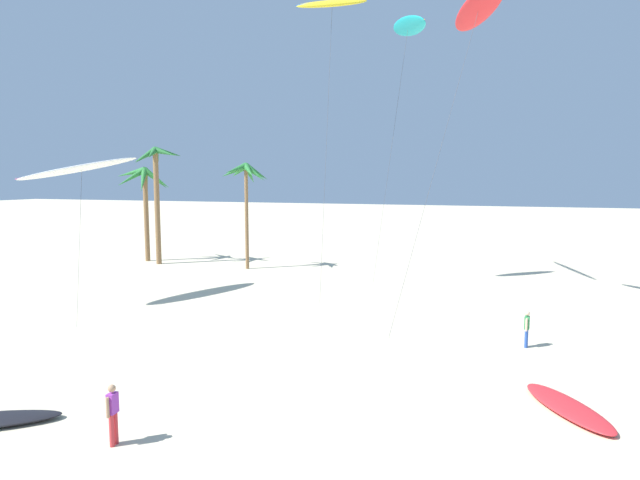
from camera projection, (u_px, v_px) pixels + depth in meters
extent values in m
cylinder|color=olive|center=(146.00, 216.00, 47.12)|extent=(0.42, 0.42, 8.02)
cone|color=#287533|center=(157.00, 179.00, 46.55)|extent=(2.64, 0.95, 2.02)
cone|color=#287533|center=(156.00, 179.00, 47.56)|extent=(1.52, 2.55, 2.11)
cone|color=#287533|center=(146.00, 177.00, 47.92)|extent=(1.89, 2.60, 1.75)
cone|color=#287533|center=(131.00, 173.00, 46.99)|extent=(2.85, 0.87, 1.11)
cone|color=#287533|center=(131.00, 178.00, 46.00)|extent=(1.89, 2.56, 1.85)
cone|color=#287533|center=(143.00, 181.00, 45.76)|extent=(1.62, 2.40, 2.26)
cylinder|color=olive|center=(157.00, 208.00, 45.37)|extent=(0.44, 0.44, 9.66)
cone|color=#23662D|center=(165.00, 153.00, 44.31)|extent=(2.40, 0.98, 1.06)
cone|color=#23662D|center=(168.00, 153.00, 45.46)|extent=(1.87, 2.20, 1.01)
cone|color=#23662D|center=(157.00, 156.00, 45.89)|extent=(1.60, 2.29, 1.45)
cone|color=#23662D|center=(145.00, 156.00, 45.20)|extent=(2.30, 0.59, 1.47)
cone|color=#23662D|center=(145.00, 156.00, 44.11)|extent=(1.27, 2.31, 1.61)
cone|color=#23662D|center=(152.00, 154.00, 43.80)|extent=(1.38, 2.37, 1.26)
cylinder|color=olive|center=(247.00, 218.00, 42.95)|extent=(0.28, 0.28, 8.26)
cone|color=#287533|center=(255.00, 173.00, 42.18)|extent=(2.08, 0.78, 1.62)
cone|color=#287533|center=(257.00, 173.00, 42.87)|extent=(1.93, 1.77, 1.55)
cone|color=#287533|center=(250.00, 175.00, 43.31)|extent=(0.66, 1.96, 1.77)
cone|color=#287533|center=(239.00, 171.00, 43.22)|extent=(2.14, 1.49, 1.34)
cone|color=#287533|center=(234.00, 171.00, 42.47)|extent=(2.17, 1.34, 1.35)
cone|color=#287533|center=(236.00, 169.00, 41.79)|extent=(1.39, 2.19, 1.10)
cone|color=#287533|center=(249.00, 171.00, 41.66)|extent=(1.84, 1.95, 1.32)
ellipsoid|color=red|center=(479.00, 7.00, 28.42)|extent=(3.76, 4.64, 2.19)
ellipsoid|color=yellow|center=(479.00, 7.00, 28.42)|extent=(2.93, 4.31, 1.61)
cylinder|color=#4C4C51|center=(437.00, 162.00, 26.51)|extent=(3.14, 7.16, 16.22)
ellipsoid|color=#19B2B7|center=(408.00, 26.00, 35.95)|extent=(4.30, 8.20, 2.80)
ellipsoid|color=orange|center=(408.00, 26.00, 35.95)|extent=(3.79, 7.96, 2.04)
cylinder|color=#4C4C51|center=(390.00, 158.00, 36.14)|extent=(1.70, 2.32, 17.36)
ellipsoid|color=yellow|center=(332.00, 3.00, 33.90)|extent=(4.52, 3.98, 1.71)
ellipsoid|color=blue|center=(332.00, 3.00, 33.89)|extent=(4.06, 3.49, 1.28)
cylinder|color=#4C4C51|center=(326.00, 148.00, 32.67)|extent=(0.77, 4.61, 18.23)
ellipsoid|color=white|center=(82.00, 168.00, 31.06)|extent=(3.52, 7.72, 2.00)
ellipsoid|color=#EA5193|center=(82.00, 168.00, 31.06)|extent=(2.53, 7.52, 1.66)
cylinder|color=#4C4C51|center=(79.00, 242.00, 28.70)|extent=(3.63, 4.77, 7.83)
ellipsoid|color=red|center=(568.00, 407.00, 16.83)|extent=(3.09, 3.99, 0.25)
ellipsoid|color=blue|center=(568.00, 406.00, 16.82)|extent=(1.81, 2.05, 0.15)
cylinder|color=red|center=(116.00, 428.00, 14.71)|extent=(0.14, 0.14, 0.91)
cylinder|color=red|center=(112.00, 430.00, 14.55)|extent=(0.14, 0.14, 0.91)
cube|color=purple|center=(112.00, 403.00, 14.55)|extent=(0.22, 0.31, 0.57)
cylinder|color=tan|center=(117.00, 401.00, 14.75)|extent=(0.09, 0.09, 0.56)
cylinder|color=tan|center=(108.00, 408.00, 14.35)|extent=(0.09, 0.09, 0.56)
sphere|color=tan|center=(112.00, 388.00, 14.50)|extent=(0.21, 0.21, 0.21)
cylinder|color=#284CA3|center=(526.00, 338.00, 23.23)|extent=(0.14, 0.14, 0.81)
cylinder|color=#284CA3|center=(526.00, 339.00, 23.08)|extent=(0.14, 0.14, 0.81)
cube|color=#338C4C|center=(527.00, 323.00, 23.08)|extent=(0.23, 0.32, 0.55)
cylinder|color=beige|center=(527.00, 322.00, 23.27)|extent=(0.09, 0.09, 0.56)
cylinder|color=beige|center=(526.00, 325.00, 22.90)|extent=(0.09, 0.09, 0.56)
sphere|color=beige|center=(527.00, 313.00, 23.03)|extent=(0.21, 0.21, 0.21)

